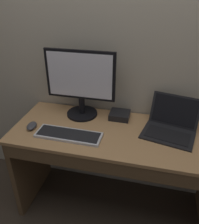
% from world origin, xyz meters
% --- Properties ---
extents(ground_plane, '(14.00, 14.00, 0.00)m').
position_xyz_m(ground_plane, '(0.00, 0.00, 0.00)').
color(ground_plane, '#382D23').
extents(desk, '(1.44, 0.58, 0.75)m').
position_xyz_m(desk, '(0.00, -0.02, 0.52)').
color(desk, '#A87A4C').
rests_on(desk, ground).
extents(laptop_black, '(0.39, 0.37, 0.22)m').
position_xyz_m(laptop_black, '(0.35, 0.09, 0.80)').
color(laptop_black, black).
rests_on(laptop_black, desk).
extents(external_monitor, '(0.50, 0.23, 0.50)m').
position_xyz_m(external_monitor, '(-0.30, 0.16, 1.01)').
color(external_monitor, black).
rests_on(external_monitor, desk).
extents(wired_keyboard, '(0.44, 0.15, 0.02)m').
position_xyz_m(wired_keyboard, '(-0.30, -0.12, 0.76)').
color(wired_keyboard, '#BCBCC1').
rests_on(wired_keyboard, desk).
extents(computer_mouse, '(0.08, 0.11, 0.03)m').
position_xyz_m(computer_mouse, '(-0.58, -0.09, 0.77)').
color(computer_mouse, '#38383D').
rests_on(computer_mouse, desk).
extents(external_drive_box, '(0.15, 0.14, 0.05)m').
position_xyz_m(external_drive_box, '(-0.01, 0.19, 0.77)').
color(external_drive_box, black).
rests_on(external_drive_box, desk).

